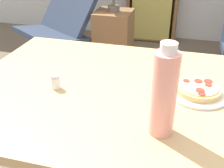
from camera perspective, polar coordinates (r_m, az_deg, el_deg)
The scene contains 6 objects.
dining_table at distance 1.12m, azimuth 2.57°, elevation -5.18°, with size 1.23×0.87×0.72m.
pizza_on_plate at distance 1.07m, azimuth 17.08°, elevation -1.29°, with size 0.22×0.22×0.04m.
drink_bottle at distance 0.79m, azimuth 10.51°, elevation -1.91°, with size 0.07×0.07×0.28m.
salt_shaker at distance 1.08m, azimuth -11.38°, elevation 0.42°, with size 0.03×0.03×0.06m.
lounge_chair_near at distance 2.89m, azimuth -10.47°, elevation 9.06°, with size 0.89×0.98×0.88m.
side_table at distance 2.79m, azimuth 0.32°, elevation 8.85°, with size 0.34×0.34×0.57m.
Camera 1 is at (0.22, -0.98, 1.26)m, focal length 45.00 mm.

